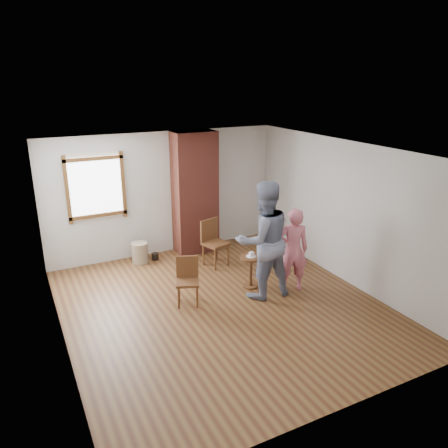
{
  "coord_description": "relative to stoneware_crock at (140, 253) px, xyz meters",
  "views": [
    {
      "loc": [
        -2.89,
        -5.79,
        3.67
      ],
      "look_at": [
        0.43,
        0.8,
        1.15
      ],
      "focal_mm": 35.0,
      "sensor_mm": 36.0,
      "label": 1
    }
  ],
  "objects": [
    {
      "name": "dining_chair_right",
      "position": [
        1.31,
        -0.77,
        0.31
      ],
      "size": [
        0.55,
        0.55,
        0.94
      ],
      "rotation": [
        0.0,
        0.0,
        0.29
      ],
      "color": "brown",
      "rests_on": "ground"
    },
    {
      "name": "man",
      "position": [
        1.5,
        -2.34,
        0.81
      ],
      "size": [
        1.03,
        0.81,
        2.06
      ],
      "primitive_type": "imported",
      "rotation": [
        0.0,
        0.0,
        3.11
      ],
      "color": "#161C3E",
      "rests_on": "ground"
    },
    {
      "name": "cake_plate",
      "position": [
        1.48,
        -1.98,
        0.39
      ],
      "size": [
        0.18,
        0.18,
        0.01
      ],
      "primitive_type": "cylinder",
      "color": "white",
      "rests_on": "side_table"
    },
    {
      "name": "room_shell",
      "position": [
        0.64,
        -1.79,
        1.59
      ],
      "size": [
        5.04,
        5.52,
        2.62
      ],
      "color": "silver",
      "rests_on": "ground"
    },
    {
      "name": "side_table",
      "position": [
        1.48,
        -1.98,
        0.19
      ],
      "size": [
        0.4,
        0.4,
        0.6
      ],
      "color": "brown",
      "rests_on": "ground"
    },
    {
      "name": "cake_slice",
      "position": [
        1.49,
        -1.98,
        0.42
      ],
      "size": [
        0.08,
        0.07,
        0.06
      ],
      "primitive_type": "cube",
      "color": "white",
      "rests_on": "cake_plate"
    },
    {
      "name": "dark_pot",
      "position": [
        0.32,
        -0.01,
        -0.14
      ],
      "size": [
        0.18,
        0.18,
        0.14
      ],
      "primitive_type": "cylinder",
      "rotation": [
        0.0,
        0.0,
        0.31
      ],
      "color": "black",
      "rests_on": "ground"
    },
    {
      "name": "stoneware_crock",
      "position": [
        0.0,
        0.0,
        0.0
      ],
      "size": [
        0.36,
        0.36,
        0.43
      ],
      "primitive_type": "cylinder",
      "rotation": [
        0.0,
        0.0,
        -0.09
      ],
      "color": "tan",
      "rests_on": "ground"
    },
    {
      "name": "ground",
      "position": [
        0.7,
        -2.4,
        -0.21
      ],
      "size": [
        5.5,
        5.5,
        0.0
      ],
      "primitive_type": "plane",
      "color": "brown",
      "rests_on": "ground"
    },
    {
      "name": "person_pink",
      "position": [
        2.11,
        -2.37,
        0.54
      ],
      "size": [
        0.65,
        0.56,
        1.52
      ],
      "primitive_type": "imported",
      "rotation": [
        0.0,
        0.0,
        2.72
      ],
      "color": "#D76B7E",
      "rests_on": "ground"
    },
    {
      "name": "dining_chair_left",
      "position": [
        0.25,
        -1.99,
        0.24
      ],
      "size": [
        0.49,
        0.49,
        0.81
      ],
      "rotation": [
        0.0,
        0.0,
        -0.38
      ],
      "color": "brown",
      "rests_on": "ground"
    },
    {
      "name": "brick_chimney",
      "position": [
        1.3,
        0.1,
        1.09
      ],
      "size": [
        0.9,
        0.5,
        2.6
      ],
      "primitive_type": "cube",
      "color": "brown",
      "rests_on": "ground"
    }
  ]
}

